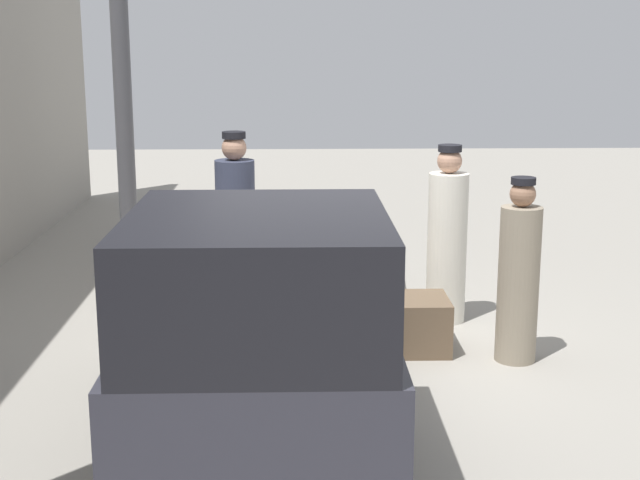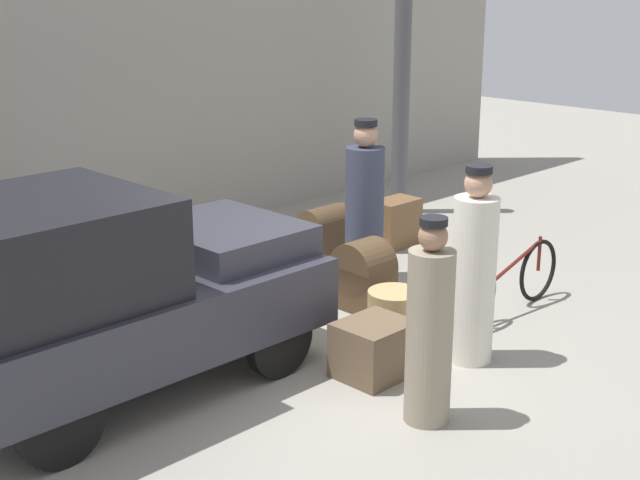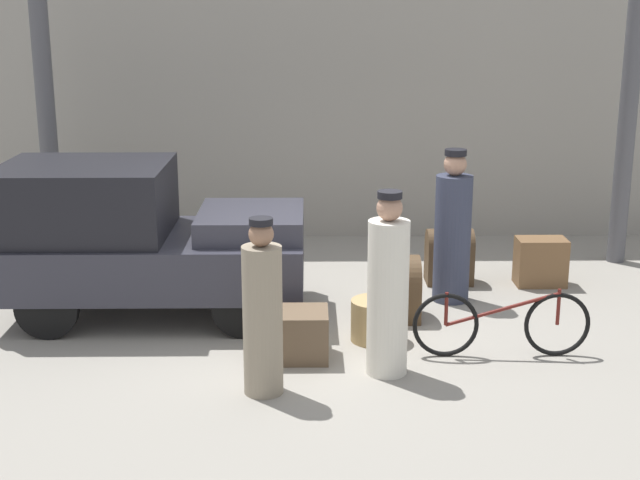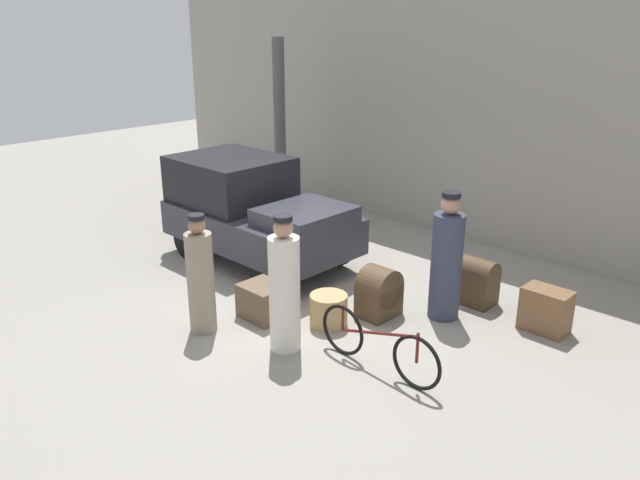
{
  "view_description": "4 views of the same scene",
  "coord_description": "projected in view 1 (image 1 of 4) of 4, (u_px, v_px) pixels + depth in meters",
  "views": [
    {
      "loc": [
        -7.51,
        0.42,
        2.68
      ],
      "look_at": [
        0.2,
        0.2,
        0.95
      ],
      "focal_mm": 50.0,
      "sensor_mm": 36.0,
      "label": 1
    },
    {
      "loc": [
        -5.15,
        -5.18,
        3.25
      ],
      "look_at": [
        0.2,
        0.2,
        0.95
      ],
      "focal_mm": 50.0,
      "sensor_mm": 36.0,
      "label": 2
    },
    {
      "loc": [
        0.08,
        -8.74,
        3.32
      ],
      "look_at": [
        0.2,
        0.2,
        0.95
      ],
      "focal_mm": 50.0,
      "sensor_mm": 36.0,
      "label": 3
    },
    {
      "loc": [
        5.84,
        -5.66,
        3.89
      ],
      "look_at": [
        0.2,
        0.2,
        0.95
      ],
      "focal_mm": 35.0,
      "sensor_mm": 36.0,
      "label": 4
    }
  ],
  "objects": [
    {
      "name": "ground_plane",
      "position": [
        343.0,
        349.0,
        7.93
      ],
      "size": [
        30.0,
        30.0,
        0.0
      ],
      "primitive_type": "plane",
      "color": "gray"
    },
    {
      "name": "porter_with_bicycle",
      "position": [
        447.0,
        242.0,
        8.56
      ],
      "size": [
        0.38,
        0.38,
        1.72
      ],
      "color": "silver",
      "rests_on": "ground"
    },
    {
      "name": "porter_standing_middle",
      "position": [
        236.0,
        223.0,
        9.4
      ],
      "size": [
        0.42,
        0.42,
        1.76
      ],
      "color": "#33384C",
      "rests_on": "ground"
    },
    {
      "name": "trunk_umber_medium",
      "position": [
        174.0,
        263.0,
        9.56
      ],
      "size": [
        0.56,
        0.41,
        0.68
      ],
      "color": "#4C3823",
      "rests_on": "ground"
    },
    {
      "name": "bicycle",
      "position": [
        393.0,
        260.0,
        9.77
      ],
      "size": [
        1.73,
        0.04,
        0.68
      ],
      "color": "black",
      "rests_on": "ground"
    },
    {
      "name": "conductor_in_dark_uniform",
      "position": [
        519.0,
        278.0,
        7.49
      ],
      "size": [
        0.35,
        0.35,
        1.58
      ],
      "color": "gray",
      "rests_on": "ground"
    },
    {
      "name": "wicker_basket",
      "position": [
        361.0,
        301.0,
        8.62
      ],
      "size": [
        0.5,
        0.5,
        0.43
      ],
      "color": "tan",
      "rests_on": "ground"
    },
    {
      "name": "canopy_pillar_right",
      "position": [
        124.0,
        113.0,
        11.55
      ],
      "size": [
        0.23,
        0.23,
        3.52
      ],
      "color": "#4C4C51",
      "rests_on": "ground"
    },
    {
      "name": "trunk_wicker_pale",
      "position": [
        292.0,
        281.0,
        8.88
      ],
      "size": [
        0.43,
        0.55,
        0.71
      ],
      "color": "#4C3823",
      "rests_on": "ground"
    },
    {
      "name": "trunk_large_brown",
      "position": [
        196.0,
        245.0,
        10.65
      ],
      "size": [
        0.6,
        0.38,
        0.58
      ],
      "color": "brown",
      "rests_on": "ground"
    },
    {
      "name": "truck",
      "position": [
        262.0,
        314.0,
        5.97
      ],
      "size": [
        3.23,
        1.69,
        1.68
      ],
      "color": "black",
      "rests_on": "ground"
    },
    {
      "name": "suitcase_small_leather",
      "position": [
        419.0,
        324.0,
        7.86
      ],
      "size": [
        0.59,
        0.52,
        0.47
      ],
      "color": "brown",
      "rests_on": "ground"
    }
  ]
}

